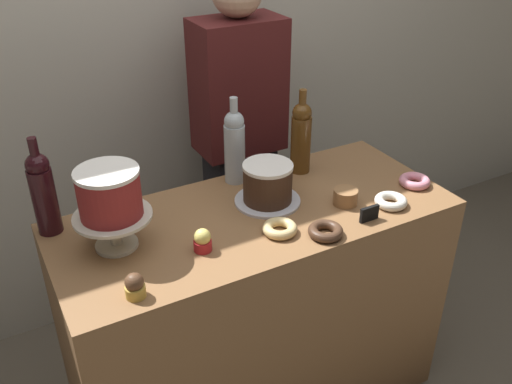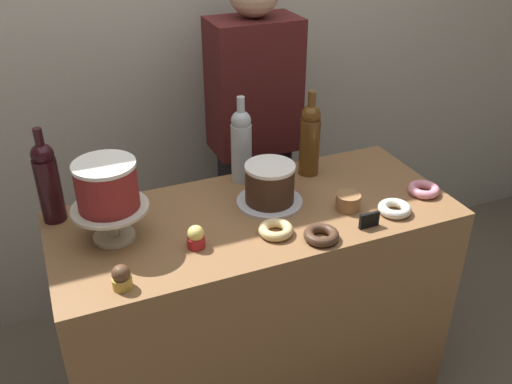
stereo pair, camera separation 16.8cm
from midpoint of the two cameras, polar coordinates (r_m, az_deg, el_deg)
The scene contains 18 objects.
back_wall at distance 2.48m, azimuth -12.12°, elevation 15.50°, with size 6.00×0.05×2.60m.
display_counter at distance 2.15m, azimuth -2.29°, elevation -12.28°, with size 1.36×0.58×0.89m.
cake_stand_pedestal at distance 1.75m, azimuth -17.00°, elevation -3.28°, with size 0.24×0.24×0.11m.
white_layer_cake at distance 1.70m, azimuth -17.54°, elevation -0.16°, with size 0.19×0.19×0.15m.
silver_serving_platter at distance 1.94m, azimuth -1.31°, elevation -0.96°, with size 0.23×0.23×0.01m.
chocolate_round_cake at distance 1.90m, azimuth -1.33°, elevation 0.93°, with size 0.17×0.17×0.14m.
wine_bottle_clear at distance 2.02m, azimuth -4.60°, elevation 4.72°, with size 0.08×0.08×0.33m.
wine_bottle_amber at distance 2.09m, azimuth 2.32°, elevation 5.67°, with size 0.08×0.08×0.33m.
wine_bottle_dark_red at distance 1.87m, azimuth -23.37°, elevation -0.03°, with size 0.08×0.08×0.33m.
cupcake_lemon at distance 1.70m, azimuth -8.33°, elevation -5.01°, with size 0.06×0.06×0.07m.
cupcake_chocolate at distance 1.57m, azimuth -15.35°, elevation -9.34°, with size 0.06×0.06×0.07m.
donut_sugar at distance 1.95m, azimuth 11.22°, elevation -0.99°, with size 0.11×0.11×0.03m.
donut_glazed at distance 1.77m, azimuth -0.27°, elevation -3.82°, with size 0.11×0.11×0.03m.
donut_pink at distance 2.10m, azimuth 13.70°, elevation 1.03°, with size 0.11×0.11×0.03m.
donut_chocolate at distance 1.76m, azimuth 4.41°, elevation -4.08°, with size 0.11×0.11×0.03m.
cookie_stack at distance 1.93m, azimuth 6.67°, elevation -0.56°, with size 0.08×0.08×0.05m.
price_sign_chalkboard at distance 1.85m, azimuth 8.96°, elevation -2.27°, with size 0.07×0.01×0.05m.
barista_figure at distance 2.44m, azimuth -3.69°, elevation 4.30°, with size 0.36×0.22×1.60m.
Camera 1 is at (-0.77, -1.40, 1.89)m, focal length 39.18 mm.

